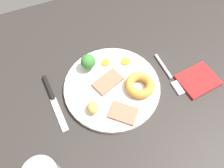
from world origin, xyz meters
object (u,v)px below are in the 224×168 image
object	(u,v)px
yorkshire_pudding	(140,85)
broccoli_floret	(88,62)
carrot_coin_back	(126,61)
folded_napkin	(198,80)
carrot_coin_front	(106,62)
roast_potato_left	(93,108)
knife	(52,97)
meat_slice_under	(123,113)
dinner_plate	(112,87)
meat_slice_main	(108,83)
fork	(169,75)

from	to	relation	value
yorkshire_pudding	broccoli_floret	xyz separation A→B (cm)	(10.90, -12.03, 1.60)
carrot_coin_back	yorkshire_pudding	bearing A→B (deg)	89.48
yorkshire_pudding	folded_napkin	size ratio (longest dim) A/B	0.77
carrot_coin_front	broccoli_floret	world-z (taller)	broccoli_floret
carrot_coin_back	roast_potato_left	bearing A→B (deg)	37.19
roast_potato_left	knife	size ratio (longest dim) A/B	0.20
yorkshire_pudding	roast_potato_left	world-z (taller)	roast_potato_left
yorkshire_pudding	carrot_coin_back	distance (cm)	9.75
meat_slice_under	folded_napkin	xyz separation A→B (cm)	(-24.93, -1.63, -1.40)
meat_slice_under	knife	bearing A→B (deg)	-37.76
carrot_coin_front	meat_slice_under	bearing A→B (deg)	83.32
broccoli_floret	folded_napkin	bearing A→B (deg)	150.64
dinner_plate	meat_slice_main	size ratio (longest dim) A/B	3.31
meat_slice_main	folded_napkin	world-z (taller)	meat_slice_main
carrot_coin_front	broccoli_floret	distance (cm)	6.05
roast_potato_left	knife	world-z (taller)	roast_potato_left
broccoli_floret	carrot_coin_back	bearing A→B (deg)	167.98
meat_slice_under	roast_potato_left	distance (cm)	8.25
dinner_plate	fork	size ratio (longest dim) A/B	1.80
dinner_plate	yorkshire_pudding	world-z (taller)	yorkshire_pudding
meat_slice_under	folded_napkin	distance (cm)	25.02
meat_slice_under	carrot_coin_back	bearing A→B (deg)	-116.37
roast_potato_left	fork	bearing A→B (deg)	-174.63
meat_slice_main	fork	world-z (taller)	meat_slice_main
roast_potato_left	knife	distance (cm)	12.73
meat_slice_main	broccoli_floret	distance (cm)	8.43
dinner_plate	folded_napkin	world-z (taller)	dinner_plate
yorkshire_pudding	carrot_coin_front	world-z (taller)	yorkshire_pudding
dinner_plate	fork	xyz separation A→B (cm)	(-17.44, 2.54, -0.31)
dinner_plate	meat_slice_under	size ratio (longest dim) A/B	3.80
fork	knife	xyz separation A→B (cm)	(34.24, -6.11, 0.06)
dinner_plate	roast_potato_left	bearing A→B (deg)	32.85
meat_slice_under	carrot_coin_back	xyz separation A→B (cm)	(-7.56, -15.24, -0.18)
meat_slice_under	folded_napkin	bearing A→B (deg)	-176.25
roast_potato_left	fork	world-z (taller)	roast_potato_left
meat_slice_under	roast_potato_left	xyz separation A→B (cm)	(7.06, -4.15, 1.00)
meat_slice_main	fork	size ratio (longest dim) A/B	0.54
meat_slice_main	dinner_plate	bearing A→B (deg)	119.64
yorkshire_pudding	broccoli_floret	distance (cm)	16.31
yorkshire_pudding	carrot_coin_back	size ratio (longest dim) A/B	3.04
yorkshire_pudding	knife	world-z (taller)	yorkshire_pudding
yorkshire_pudding	fork	xyz separation A→B (cm)	(-10.48, -0.95, -2.30)
meat_slice_main	roast_potato_left	bearing A→B (deg)	41.31
folded_napkin	roast_potato_left	bearing A→B (deg)	-4.50
meat_slice_main	yorkshire_pudding	distance (cm)	8.99
knife	fork	bearing A→B (deg)	76.11
roast_potato_left	carrot_coin_front	world-z (taller)	roast_potato_left
dinner_plate	folded_napkin	size ratio (longest dim) A/B	2.50
carrot_coin_back	broccoli_floret	xyz separation A→B (cm)	(10.98, -2.34, 2.66)
meat_slice_under	broccoli_floret	bearing A→B (deg)	-78.98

